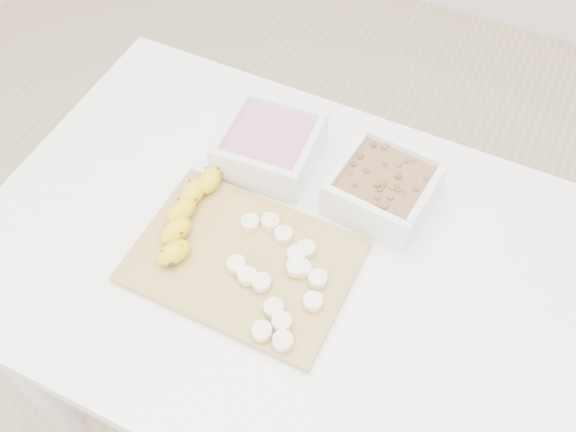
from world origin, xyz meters
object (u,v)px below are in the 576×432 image
at_px(bowl_granola, 383,188).
at_px(cutting_board, 243,261).
at_px(banana, 188,216).
at_px(table, 281,280).
at_px(bowl_yogurt, 270,145).

distance_m(bowl_granola, cutting_board, 0.26).
height_order(cutting_board, banana, banana).
xyz_separation_m(table, bowl_yogurt, (-0.10, 0.17, 0.13)).
bearing_deg(bowl_granola, cutting_board, -125.94).
height_order(bowl_yogurt, bowl_granola, bowl_yogurt).
xyz_separation_m(cutting_board, banana, (-0.11, 0.02, 0.02)).
distance_m(bowl_yogurt, bowl_granola, 0.21).
relative_size(bowl_granola, banana, 0.87).
distance_m(cutting_board, banana, 0.12).
bearing_deg(cutting_board, banana, 168.24).
relative_size(table, bowl_granola, 5.74).
relative_size(cutting_board, banana, 1.71).
bearing_deg(cutting_board, bowl_granola, 54.06).
xyz_separation_m(table, bowl_granola, (0.11, 0.17, 0.13)).
distance_m(bowl_yogurt, banana, 0.20).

